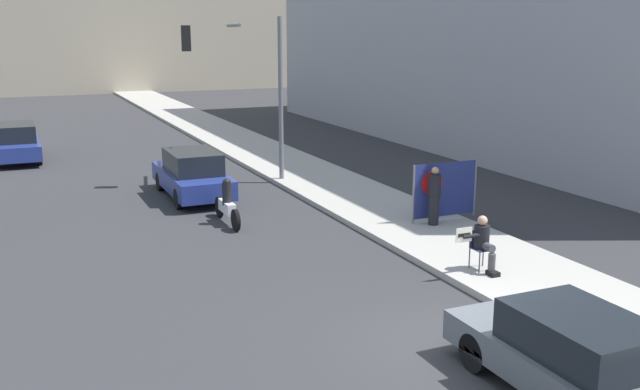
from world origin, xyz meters
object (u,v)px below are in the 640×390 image
at_px(parked_car_curbside, 574,357).
at_px(car_on_road_midblock, 16,143).
at_px(car_on_road_nearest, 192,174).
at_px(traffic_light_pole, 245,70).
at_px(seated_protester, 483,242).
at_px(jogger_on_sidewalk, 434,196).
at_px(motorcycle_on_road, 227,204).
at_px(protest_banner, 444,189).

height_order(parked_car_curbside, car_on_road_midblock, car_on_road_midblock).
xyz_separation_m(parked_car_curbside, car_on_road_nearest, (-1.94, 15.05, 0.07)).
xyz_separation_m(traffic_light_pole, parked_car_curbside, (-0.32, -16.20, -3.28)).
height_order(seated_protester, jogger_on_sidewalk, jogger_on_sidewalk).
bearing_deg(car_on_road_nearest, parked_car_curbside, -82.66).
bearing_deg(motorcycle_on_road, car_on_road_midblock, 111.79).
xyz_separation_m(jogger_on_sidewalk, car_on_road_nearest, (-5.06, 6.45, -0.20)).
bearing_deg(traffic_light_pole, motorcycle_on_road, -114.62).
distance_m(seated_protester, car_on_road_nearest, 10.86).
distance_m(protest_banner, traffic_light_pole, 8.52).
distance_m(jogger_on_sidewalk, car_on_road_nearest, 8.20).
xyz_separation_m(seated_protester, jogger_on_sidewalk, (1.09, 3.66, 0.14)).
height_order(seated_protester, traffic_light_pole, traffic_light_pole).
xyz_separation_m(jogger_on_sidewalk, car_on_road_midblock, (-10.14, 15.87, -0.20)).
relative_size(seated_protester, traffic_light_pole, 0.22).
bearing_deg(jogger_on_sidewalk, seated_protester, 88.95).
distance_m(jogger_on_sidewalk, car_on_road_midblock, 18.84).
bearing_deg(traffic_light_pole, jogger_on_sidewalk, -69.78).
bearing_deg(parked_car_curbside, jogger_on_sidewalk, 70.07).
relative_size(traffic_light_pole, parked_car_curbside, 1.36).
xyz_separation_m(jogger_on_sidewalk, traffic_light_pole, (-2.80, 7.60, 3.01)).
height_order(traffic_light_pole, car_on_road_nearest, traffic_light_pole).
distance_m(traffic_light_pole, parked_car_curbside, 16.53).
xyz_separation_m(protest_banner, car_on_road_midblock, (-10.69, 15.53, -0.25)).
height_order(jogger_on_sidewalk, motorcycle_on_road, jogger_on_sidewalk).
bearing_deg(parked_car_curbside, protest_banner, 67.71).
relative_size(parked_car_curbside, motorcycle_on_road, 1.88).
bearing_deg(seated_protester, motorcycle_on_road, 112.43).
bearing_deg(jogger_on_sidewalk, car_on_road_nearest, -36.38).
height_order(protest_banner, traffic_light_pole, traffic_light_pole).
xyz_separation_m(traffic_light_pole, car_on_road_midblock, (-7.34, 8.27, -3.21)).
bearing_deg(protest_banner, car_on_road_midblock, 124.54).
xyz_separation_m(protest_banner, traffic_light_pole, (-3.35, 7.26, 2.96)).
distance_m(protest_banner, parked_car_curbside, 9.67).
xyz_separation_m(parked_car_curbside, motorcycle_on_road, (-1.84, 11.50, -0.14)).
xyz_separation_m(car_on_road_nearest, car_on_road_midblock, (-5.09, 9.42, 0.00)).
height_order(jogger_on_sidewalk, traffic_light_pole, traffic_light_pole).
distance_m(parked_car_curbside, motorcycle_on_road, 11.65).
bearing_deg(motorcycle_on_road, jogger_on_sidewalk, -30.32).
bearing_deg(traffic_light_pole, car_on_road_midblock, 131.59).
height_order(parked_car_curbside, car_on_road_nearest, car_on_road_nearest).
distance_m(parked_car_curbside, car_on_road_nearest, 15.18).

